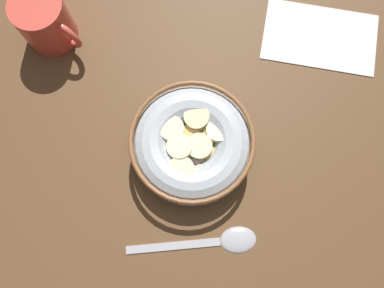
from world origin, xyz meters
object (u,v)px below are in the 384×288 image
(cereal_bowl, at_px, (192,144))
(spoon, at_px, (222,241))
(folded_napkin, at_px, (320,37))
(coffee_mug, at_px, (46,22))

(cereal_bowl, xyz_separation_m, spoon, (0.10, -0.08, -0.02))
(folded_napkin, bearing_deg, spoon, -84.38)
(cereal_bowl, bearing_deg, spoon, -40.09)
(cereal_bowl, xyz_separation_m, folded_napkin, (0.06, 0.24, -0.03))
(coffee_mug, bearing_deg, folded_napkin, 32.36)
(coffee_mug, bearing_deg, spoon, -18.10)
(spoon, xyz_separation_m, coffee_mug, (-0.35, 0.11, 0.03))
(spoon, height_order, folded_napkin, spoon)
(coffee_mug, distance_m, folded_napkin, 0.38)
(spoon, distance_m, coffee_mug, 0.37)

